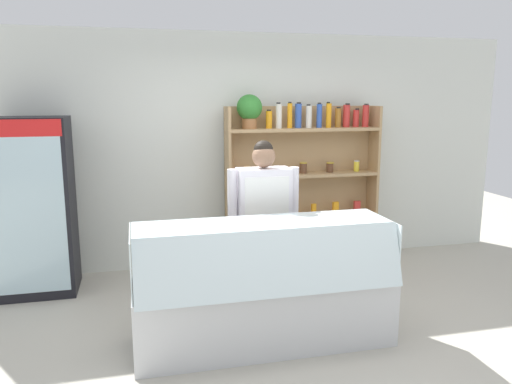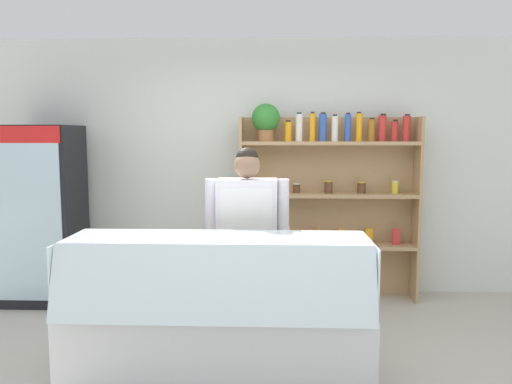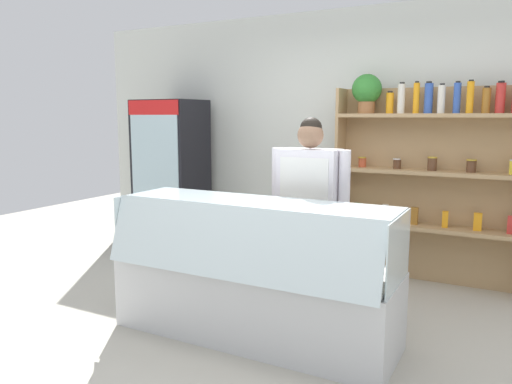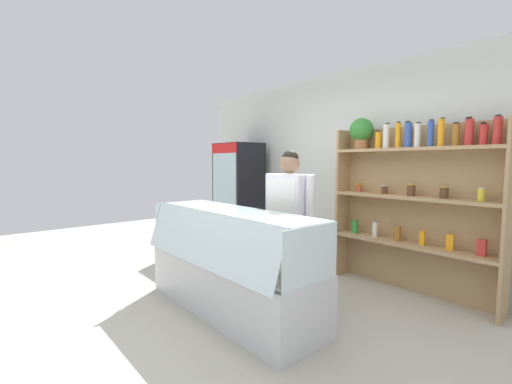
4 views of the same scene
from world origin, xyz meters
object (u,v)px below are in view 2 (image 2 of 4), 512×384
drinks_fridge (42,215)px  deli_display_case (217,337)px  shelving_unit (321,188)px  shop_clerk (247,229)px

drinks_fridge → deli_display_case: 2.60m
shelving_unit → shop_clerk: 1.38m
drinks_fridge → shelving_unit: bearing=4.4°
shelving_unit → shop_clerk: bearing=-120.7°
shelving_unit → shop_clerk: size_ratio=1.26×
shelving_unit → drinks_fridge: bearing=-175.6°
deli_display_case → shelving_unit: bearing=64.6°
shelving_unit → shop_clerk: shelving_unit is taller
deli_display_case → shop_clerk: size_ratio=1.29×
drinks_fridge → deli_display_case: size_ratio=0.87×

